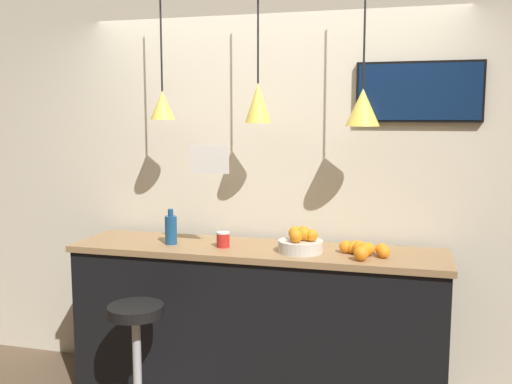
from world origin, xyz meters
The scene contains 12 objects.
back_wall centered at (0.00, 1.07, 1.45)m, with size 8.00×0.06×2.90m.
service_counter centered at (0.00, 0.68, 0.51)m, with size 2.35×0.55×1.02m.
bar_stool centered at (-0.57, 0.15, 0.49)m, with size 0.38×0.38×0.76m.
fruit_bowl centered at (0.29, 0.63, 1.08)m, with size 0.27×0.27×0.16m.
orange_pile centered at (0.66, 0.63, 1.06)m, with size 0.30×0.26×0.09m.
juice_bottle centered at (-0.55, 0.63, 1.11)m, with size 0.08×0.08×0.23m.
spread_jar centered at (-0.20, 0.63, 1.07)m, with size 0.08×0.08×0.10m.
pendant_lamp_left centered at (-0.64, 0.73, 1.91)m, with size 0.16×0.16×0.99m.
pendant_lamp_middle centered at (0.00, 0.73, 1.92)m, with size 0.16×0.16×1.01m.
pendant_lamp_right centered at (0.64, 0.73, 1.89)m, with size 0.20×0.20×1.03m.
mounted_tv centered at (0.95, 1.01, 1.98)m, with size 0.77×0.04×0.38m.
hanging_menu_board centered at (-0.23, 0.48, 1.58)m, with size 0.24×0.01×0.17m.
Camera 1 is at (0.90, -2.69, 1.82)m, focal length 40.00 mm.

